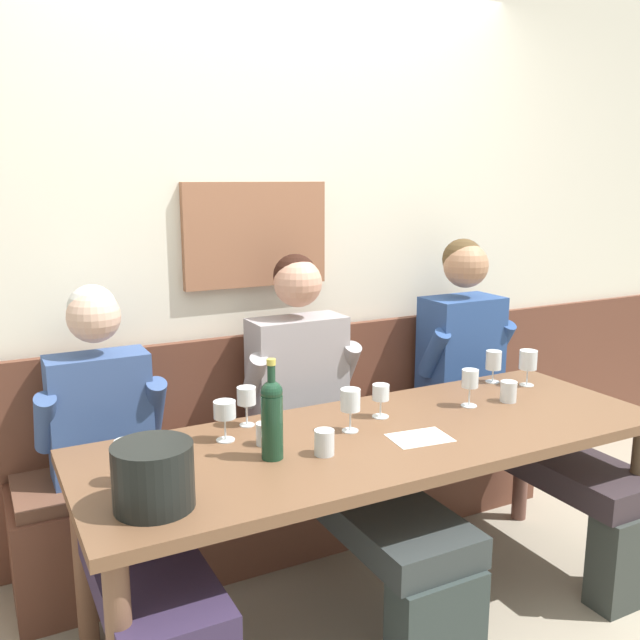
{
  "coord_description": "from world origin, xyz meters",
  "views": [
    {
      "loc": [
        -1.28,
        -1.8,
        1.63
      ],
      "look_at": [
        -0.1,
        0.45,
        1.1
      ],
      "focal_mm": 38.39,
      "sensor_mm": 36.0,
      "label": 1
    }
  ],
  "objects_px": {
    "dining_table": "(381,454)",
    "wine_glass_right_end": "(470,381)",
    "wine_bottle_amber_mid": "(272,416)",
    "water_tumbler_right": "(324,442)",
    "person_right_seat": "(334,431)",
    "wine_glass_mid_right": "(528,362)",
    "wall_bench": "(301,478)",
    "ice_bucket": "(153,476)",
    "wine_glass_center_rear": "(381,394)",
    "person_center_right_seat": "(122,483)",
    "wine_glass_near_bucket": "(350,401)",
    "wine_glass_mid_left": "(128,453)",
    "water_tumbler_left": "(508,391)",
    "person_center_left_seat": "(500,388)",
    "water_tumbler_center": "(265,434)",
    "wine_glass_by_bottle": "(494,361)",
    "wine_glass_center_front": "(246,397)",
    "wine_glass_left_end": "(225,411)"
  },
  "relations": [
    {
      "from": "wine_glass_mid_left",
      "to": "wine_glass_near_bucket",
      "type": "xyz_separation_m",
      "value": [
        0.81,
        0.06,
        0.02
      ]
    },
    {
      "from": "wine_glass_near_bucket",
      "to": "wine_glass_mid_left",
      "type": "bearing_deg",
      "value": -175.44
    },
    {
      "from": "wine_glass_mid_right",
      "to": "wine_glass_near_bucket",
      "type": "height_order",
      "value": "same"
    },
    {
      "from": "ice_bucket",
      "to": "water_tumbler_center",
      "type": "distance_m",
      "value": 0.53
    },
    {
      "from": "water_tumbler_center",
      "to": "water_tumbler_left",
      "type": "bearing_deg",
      "value": -1.98
    },
    {
      "from": "wall_bench",
      "to": "person_right_seat",
      "type": "xyz_separation_m",
      "value": [
        -0.02,
        -0.35,
        0.35
      ]
    },
    {
      "from": "person_right_seat",
      "to": "wine_bottle_amber_mid",
      "type": "bearing_deg",
      "value": -140.63
    },
    {
      "from": "wall_bench",
      "to": "ice_bucket",
      "type": "bearing_deg",
      "value": -135.7
    },
    {
      "from": "dining_table",
      "to": "water_tumbler_right",
      "type": "bearing_deg",
      "value": -164.12
    },
    {
      "from": "wine_bottle_amber_mid",
      "to": "water_tumbler_right",
      "type": "xyz_separation_m",
      "value": [
        0.16,
        -0.05,
        -0.1
      ]
    },
    {
      "from": "wall_bench",
      "to": "ice_bucket",
      "type": "relative_size",
      "value": 10.86
    },
    {
      "from": "person_right_seat",
      "to": "wine_glass_mid_right",
      "type": "xyz_separation_m",
      "value": [
        0.91,
        -0.13,
        0.21
      ]
    },
    {
      "from": "wine_glass_mid_left",
      "to": "water_tumbler_center",
      "type": "distance_m",
      "value": 0.49
    },
    {
      "from": "wine_bottle_amber_mid",
      "to": "wine_glass_center_rear",
      "type": "xyz_separation_m",
      "value": [
        0.53,
        0.17,
        -0.05
      ]
    },
    {
      "from": "person_center_right_seat",
      "to": "wine_glass_by_bottle",
      "type": "height_order",
      "value": "person_center_right_seat"
    },
    {
      "from": "ice_bucket",
      "to": "wine_bottle_amber_mid",
      "type": "distance_m",
      "value": 0.46
    },
    {
      "from": "dining_table",
      "to": "person_center_right_seat",
      "type": "bearing_deg",
      "value": 161.35
    },
    {
      "from": "wine_glass_center_rear",
      "to": "person_center_right_seat",
      "type": "bearing_deg",
      "value": 171.03
    },
    {
      "from": "wine_glass_right_end",
      "to": "water_tumbler_right",
      "type": "xyz_separation_m",
      "value": [
        -0.75,
        -0.16,
        -0.06
      ]
    },
    {
      "from": "wine_bottle_amber_mid",
      "to": "wall_bench",
      "type": "bearing_deg",
      "value": 57.41
    },
    {
      "from": "ice_bucket",
      "to": "person_right_seat",
      "type": "bearing_deg",
      "value": 30.65
    },
    {
      "from": "person_center_right_seat",
      "to": "wine_glass_left_end",
      "type": "relative_size",
      "value": 8.64
    },
    {
      "from": "person_center_left_seat",
      "to": "wine_glass_near_bucket",
      "type": "relative_size",
      "value": 8.43
    },
    {
      "from": "wall_bench",
      "to": "dining_table",
      "type": "bearing_deg",
      "value": -90.0
    },
    {
      "from": "person_center_left_seat",
      "to": "wine_glass_center_front",
      "type": "bearing_deg",
      "value": -177.29
    },
    {
      "from": "water_tumbler_right",
      "to": "person_right_seat",
      "type": "bearing_deg",
      "value": 57.41
    },
    {
      "from": "person_center_left_seat",
      "to": "water_tumbler_right",
      "type": "xyz_separation_m",
      "value": [
        -1.16,
        -0.44,
        0.1
      ]
    },
    {
      "from": "wine_glass_center_front",
      "to": "water_tumbler_center",
      "type": "xyz_separation_m",
      "value": [
        -0.01,
        -0.2,
        -0.07
      ]
    },
    {
      "from": "person_center_right_seat",
      "to": "person_center_left_seat",
      "type": "distance_m",
      "value": 1.76
    },
    {
      "from": "person_center_right_seat",
      "to": "wine_glass_center_front",
      "type": "relative_size",
      "value": 8.38
    },
    {
      "from": "water_tumbler_center",
      "to": "wine_glass_left_end",
      "type": "bearing_deg",
      "value": 137.7
    },
    {
      "from": "person_center_right_seat",
      "to": "water_tumbler_right",
      "type": "distance_m",
      "value": 0.72
    },
    {
      "from": "water_tumbler_left",
      "to": "person_center_left_seat",
      "type": "bearing_deg",
      "value": 52.14
    },
    {
      "from": "wine_glass_mid_right",
      "to": "water_tumbler_center",
      "type": "height_order",
      "value": "wine_glass_mid_right"
    },
    {
      "from": "wine_glass_center_rear",
      "to": "wine_glass_right_end",
      "type": "bearing_deg",
      "value": -8.57
    },
    {
      "from": "dining_table",
      "to": "wine_glass_right_end",
      "type": "bearing_deg",
      "value": 10.2
    },
    {
      "from": "wine_glass_mid_right",
      "to": "water_tumbler_left",
      "type": "relative_size",
      "value": 1.87
    },
    {
      "from": "wall_bench",
      "to": "water_tumbler_left",
      "type": "relative_size",
      "value": 28.76
    },
    {
      "from": "ice_bucket",
      "to": "water_tumbler_right",
      "type": "relative_size",
      "value": 2.65
    },
    {
      "from": "dining_table",
      "to": "wine_glass_by_bottle",
      "type": "xyz_separation_m",
      "value": [
        0.78,
        0.3,
        0.18
      ]
    },
    {
      "from": "wine_glass_center_rear",
      "to": "water_tumbler_right",
      "type": "bearing_deg",
      "value": -148.57
    },
    {
      "from": "wine_glass_near_bucket",
      "to": "water_tumbler_left",
      "type": "xyz_separation_m",
      "value": [
        0.75,
        -0.01,
        -0.07
      ]
    },
    {
      "from": "person_center_right_seat",
      "to": "wine_glass_left_end",
      "type": "height_order",
      "value": "person_center_right_seat"
    },
    {
      "from": "wine_bottle_amber_mid",
      "to": "wine_glass_near_bucket",
      "type": "xyz_separation_m",
      "value": [
        0.35,
        0.09,
        -0.03
      ]
    },
    {
      "from": "ice_bucket",
      "to": "dining_table",
      "type": "bearing_deg",
      "value": 12.01
    },
    {
      "from": "wine_glass_near_bucket",
      "to": "water_tumbler_right",
      "type": "relative_size",
      "value": 1.86
    },
    {
      "from": "ice_bucket",
      "to": "wine_bottle_amber_mid",
      "type": "relative_size",
      "value": 0.67
    },
    {
      "from": "wine_glass_near_bucket",
      "to": "water_tumbler_left",
      "type": "bearing_deg",
      "value": -0.74
    },
    {
      "from": "wine_glass_right_end",
      "to": "wine_glass_near_bucket",
      "type": "relative_size",
      "value": 0.96
    },
    {
      "from": "person_right_seat",
      "to": "wall_bench",
      "type": "bearing_deg",
      "value": 86.02
    }
  ]
}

